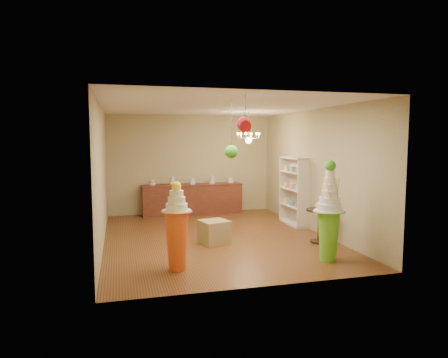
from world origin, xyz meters
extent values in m
plane|color=#563017|center=(0.00, 0.00, 0.00)|extent=(6.50, 6.50, 0.00)
plane|color=silver|center=(0.00, 0.00, 3.00)|extent=(6.50, 6.50, 0.00)
cube|color=tan|center=(0.00, 3.25, 1.50)|extent=(5.00, 0.04, 3.00)
cube|color=tan|center=(0.00, -3.25, 1.50)|extent=(5.00, 0.04, 3.00)
cube|color=tan|center=(-2.50, 0.00, 1.50)|extent=(0.04, 6.50, 3.00)
cube|color=tan|center=(2.50, 0.00, 1.50)|extent=(0.04, 6.50, 3.00)
cone|color=#61BA28|center=(1.62, -2.31, 0.47)|extent=(0.47, 0.47, 0.93)
cylinder|color=silver|center=(1.62, -2.31, 0.95)|extent=(0.63, 0.63, 0.03)
cylinder|color=silver|center=(1.62, -2.31, 1.02)|extent=(0.51, 0.51, 0.12)
cylinder|color=silver|center=(1.62, -2.31, 1.15)|extent=(0.42, 0.42, 0.12)
cylinder|color=silver|center=(1.62, -2.31, 1.27)|extent=(0.34, 0.34, 0.12)
cylinder|color=silver|center=(1.62, -2.31, 1.39)|extent=(0.28, 0.28, 0.12)
cylinder|color=silver|center=(1.62, -2.31, 1.52)|extent=(0.23, 0.23, 0.12)
cylinder|color=silver|center=(1.62, -2.31, 1.64)|extent=(0.19, 0.19, 0.12)
sphere|color=green|center=(1.62, -2.31, 1.79)|extent=(0.21, 0.21, 0.21)
cone|color=#E1531A|center=(-1.19, -2.10, 0.51)|extent=(0.45, 0.45, 1.03)
cylinder|color=silver|center=(-1.19, -2.10, 1.04)|extent=(0.54, 0.54, 0.03)
cylinder|color=silver|center=(-1.19, -2.10, 1.11)|extent=(0.41, 0.41, 0.11)
cylinder|color=silver|center=(-1.19, -2.10, 1.23)|extent=(0.33, 0.33, 0.11)
cylinder|color=silver|center=(-1.19, -2.10, 1.34)|extent=(0.26, 0.26, 0.11)
sphere|color=yellow|center=(-1.19, -2.10, 1.47)|extent=(0.17, 0.17, 0.17)
cube|color=olive|center=(-0.16, -0.56, 0.26)|extent=(0.69, 0.69, 0.51)
cube|color=#56271B|center=(0.00, 2.97, 0.45)|extent=(3.00, 0.50, 0.90)
cube|color=#56271B|center=(0.00, 2.97, 0.91)|extent=(3.04, 0.54, 0.03)
cylinder|color=silver|center=(-1.20, 2.97, 1.00)|extent=(0.18, 0.18, 0.16)
cylinder|color=silver|center=(-0.60, 2.97, 1.04)|extent=(0.18, 0.18, 0.24)
cylinder|color=silver|center=(0.00, 2.97, 1.00)|extent=(0.18, 0.18, 0.16)
cylinder|color=silver|center=(0.60, 2.97, 1.04)|extent=(0.18, 0.18, 0.24)
cylinder|color=silver|center=(1.20, 2.97, 1.00)|extent=(0.18, 0.18, 0.16)
cube|color=beige|center=(2.48, 0.80, 0.90)|extent=(0.04, 1.20, 1.80)
cube|color=beige|center=(2.32, 0.80, 0.50)|extent=(0.30, 1.14, 0.03)
cube|color=beige|center=(2.32, 0.80, 0.95)|extent=(0.30, 1.14, 0.03)
cube|color=beige|center=(2.32, 0.80, 1.40)|extent=(0.30, 1.14, 0.03)
cylinder|color=black|center=(2.10, -1.07, 0.02)|extent=(0.40, 0.40, 0.04)
cylinder|color=black|center=(2.10, -1.07, 0.36)|extent=(0.08, 0.08, 0.73)
cylinder|color=black|center=(2.10, -1.07, 0.73)|extent=(0.60, 0.60, 0.04)
imported|color=beige|center=(2.10, -1.07, 0.85)|extent=(0.27, 0.27, 0.21)
cylinder|color=#433930|center=(-0.09, -2.43, 2.77)|extent=(0.01, 0.01, 0.47)
sphere|color=#A71417|center=(-0.09, -2.43, 2.53)|extent=(0.24, 0.24, 0.24)
cylinder|color=#433930|center=(-0.11, -1.73, 2.52)|extent=(0.01, 0.01, 0.96)
sphere|color=green|center=(-0.11, -1.73, 2.04)|extent=(0.24, 0.24, 0.24)
cylinder|color=#433930|center=(-0.14, -2.67, 2.74)|extent=(0.01, 0.01, 0.51)
sphere|color=#A71417|center=(-0.14, -2.67, 2.49)|extent=(0.21, 0.21, 0.21)
cylinder|color=#D99B4C|center=(1.23, 1.32, 2.75)|extent=(0.02, 0.02, 0.50)
cylinder|color=#D99B4C|center=(1.23, 1.32, 2.45)|extent=(0.10, 0.10, 0.30)
sphere|color=#ECB982|center=(1.23, 1.32, 2.25)|extent=(0.18, 0.18, 0.18)
camera|label=1|loc=(-2.13, -8.88, 2.27)|focal=32.00mm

